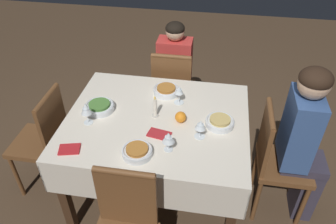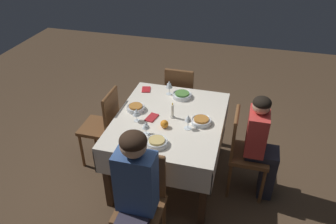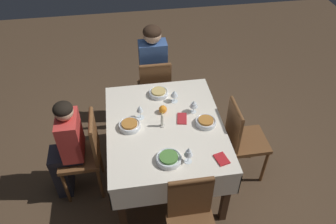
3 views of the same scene
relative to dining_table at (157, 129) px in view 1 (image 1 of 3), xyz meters
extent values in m
plane|color=#4C3826|center=(0.00, 0.00, -0.65)|extent=(8.00, 8.00, 0.00)
cube|color=silver|center=(0.00, 0.00, 0.08)|extent=(1.25, 1.04, 0.04)
cube|color=silver|center=(0.00, 0.52, -0.06)|extent=(1.25, 0.01, 0.24)
cube|color=silver|center=(0.00, -0.52, -0.06)|extent=(1.25, 0.01, 0.24)
cube|color=silver|center=(0.62, 0.00, -0.06)|extent=(0.01, 1.04, 0.24)
cube|color=silver|center=(-0.62, 0.00, -0.06)|extent=(0.01, 1.04, 0.24)
cube|color=#3D2616|center=(0.56, 0.45, -0.30)|extent=(0.06, 0.06, 0.71)
cube|color=#3D2616|center=(-0.56, 0.45, -0.30)|extent=(0.06, 0.06, 0.71)
cube|color=#3D2616|center=(0.56, -0.45, -0.30)|extent=(0.06, 0.06, 0.71)
cube|color=#3D2616|center=(-0.56, -0.45, -0.30)|extent=(0.06, 0.06, 0.71)
cube|color=brown|center=(0.91, -0.01, -0.20)|extent=(0.37, 0.37, 0.04)
cube|color=brown|center=(0.74, -0.01, 0.03)|extent=(0.03, 0.34, 0.42)
cylinder|color=brown|center=(0.74, -0.01, 0.23)|extent=(0.04, 0.33, 0.04)
cylinder|color=brown|center=(1.07, -0.17, -0.44)|extent=(0.03, 0.03, 0.43)
cylinder|color=brown|center=(1.07, 0.15, -0.44)|extent=(0.03, 0.03, 0.43)
cylinder|color=brown|center=(0.75, -0.17, -0.44)|extent=(0.03, 0.03, 0.43)
cylinder|color=brown|center=(0.75, 0.15, -0.44)|extent=(0.03, 0.03, 0.43)
cube|color=brown|center=(0.00, 0.81, -0.20)|extent=(0.37, 0.37, 0.04)
cube|color=brown|center=(0.00, 0.64, 0.03)|extent=(0.34, 0.03, 0.42)
cylinder|color=brown|center=(0.00, 0.64, 0.23)|extent=(0.33, 0.04, 0.04)
cylinder|color=brown|center=(0.16, 0.96, -0.44)|extent=(0.03, 0.03, 0.43)
cylinder|color=brown|center=(-0.16, 0.96, -0.44)|extent=(0.03, 0.03, 0.43)
cylinder|color=brown|center=(0.16, 0.65, -0.44)|extent=(0.03, 0.03, 0.43)
cylinder|color=brown|center=(-0.16, 0.65, -0.44)|extent=(0.03, 0.03, 0.43)
cube|color=brown|center=(-0.05, -0.64, 0.03)|extent=(0.34, 0.03, 0.42)
cylinder|color=brown|center=(-0.05, -0.64, 0.23)|extent=(0.33, 0.04, 0.04)
cube|color=brown|center=(-0.91, -0.08, -0.20)|extent=(0.37, 0.37, 0.04)
cube|color=brown|center=(-0.74, -0.08, 0.03)|extent=(0.03, 0.34, 0.42)
cylinder|color=brown|center=(-0.74, -0.08, 0.23)|extent=(0.04, 0.33, 0.04)
cylinder|color=brown|center=(-1.07, 0.08, -0.44)|extent=(0.03, 0.03, 0.43)
cylinder|color=brown|center=(-1.07, -0.24, -0.44)|extent=(0.03, 0.03, 0.43)
cylinder|color=brown|center=(-0.75, 0.08, -0.44)|extent=(0.03, 0.03, 0.43)
cylinder|color=brown|center=(-0.75, -0.24, -0.44)|extent=(0.03, 0.03, 0.43)
cube|color=#383342|center=(1.11, -0.01, -0.42)|extent=(0.14, 0.22, 0.47)
cube|color=#383342|center=(1.02, -0.01, -0.15)|extent=(0.31, 0.24, 0.06)
cube|color=#38568E|center=(0.94, -0.01, 0.14)|extent=(0.18, 0.30, 0.52)
sphere|color=#D6A884|center=(0.94, -0.01, 0.48)|extent=(0.19, 0.19, 0.19)
ellipsoid|color=black|center=(0.94, -0.01, 0.52)|extent=(0.19, 0.19, 0.13)
cube|color=#282833|center=(0.00, 1.00, -0.42)|extent=(0.23, 0.14, 0.47)
cube|color=#282833|center=(0.00, 0.92, -0.15)|extent=(0.24, 0.31, 0.06)
cube|color=red|center=(0.00, 0.83, 0.08)|extent=(0.30, 0.18, 0.41)
sphere|color=#D6A884|center=(0.00, 0.83, 0.37)|extent=(0.16, 0.16, 0.16)
ellipsoid|color=black|center=(0.00, 0.83, 0.39)|extent=(0.16, 0.16, 0.11)
cylinder|color=silver|center=(0.43, 0.00, 0.11)|extent=(0.19, 0.19, 0.04)
torus|color=silver|center=(0.43, 0.00, 0.13)|extent=(0.19, 0.19, 0.01)
cylinder|color=tan|center=(0.43, 0.00, 0.14)|extent=(0.14, 0.14, 0.02)
cylinder|color=white|center=(0.31, -0.14, 0.10)|extent=(0.07, 0.07, 0.00)
cylinder|color=white|center=(0.31, -0.14, 0.13)|extent=(0.01, 0.01, 0.07)
cone|color=white|center=(0.31, -0.14, 0.19)|extent=(0.07, 0.07, 0.06)
cylinder|color=white|center=(0.31, -0.14, 0.18)|extent=(0.04, 0.04, 0.03)
cylinder|color=silver|center=(0.01, 0.31, 0.11)|extent=(0.19, 0.19, 0.04)
torus|color=silver|center=(0.01, 0.31, 0.13)|extent=(0.19, 0.19, 0.01)
cylinder|color=#B2702D|center=(0.01, 0.31, 0.14)|extent=(0.14, 0.14, 0.02)
cylinder|color=white|center=(0.13, 0.21, 0.10)|extent=(0.07, 0.07, 0.00)
cylinder|color=white|center=(0.13, 0.21, 0.14)|extent=(0.01, 0.01, 0.08)
cone|color=white|center=(0.13, 0.21, 0.21)|extent=(0.06, 0.06, 0.06)
cylinder|color=white|center=(0.13, 0.21, 0.20)|extent=(0.04, 0.04, 0.03)
cylinder|color=silver|center=(-0.05, -0.36, 0.11)|extent=(0.19, 0.19, 0.04)
torus|color=silver|center=(-0.05, -0.36, 0.13)|extent=(0.18, 0.18, 0.01)
cylinder|color=#B2702D|center=(-0.05, -0.36, 0.14)|extent=(0.13, 0.13, 0.02)
cylinder|color=white|center=(0.13, -0.29, 0.10)|extent=(0.06, 0.06, 0.00)
cylinder|color=white|center=(0.13, -0.29, 0.13)|extent=(0.01, 0.01, 0.06)
cone|color=white|center=(0.13, -0.29, 0.20)|extent=(0.08, 0.08, 0.07)
cylinder|color=white|center=(0.13, -0.29, 0.18)|extent=(0.05, 0.05, 0.03)
cylinder|color=silver|center=(-0.42, 0.03, 0.11)|extent=(0.21, 0.21, 0.04)
torus|color=silver|center=(-0.42, 0.03, 0.13)|extent=(0.20, 0.20, 0.01)
cylinder|color=#4C7F38|center=(-0.42, 0.03, 0.14)|extent=(0.15, 0.15, 0.02)
cylinder|color=white|center=(-0.45, -0.12, 0.10)|extent=(0.06, 0.06, 0.00)
cylinder|color=white|center=(-0.45, -0.12, 0.14)|extent=(0.01, 0.01, 0.08)
cone|color=white|center=(-0.45, -0.12, 0.22)|extent=(0.07, 0.07, 0.08)
cylinder|color=white|center=(-0.45, -0.12, 0.20)|extent=(0.04, 0.04, 0.04)
cylinder|color=beige|center=(-0.01, 0.03, 0.10)|extent=(0.05, 0.05, 0.01)
cylinder|color=white|center=(-0.01, 0.03, 0.17)|extent=(0.03, 0.03, 0.13)
ellipsoid|color=#F9C64C|center=(-0.01, 0.03, 0.25)|extent=(0.01, 0.01, 0.03)
sphere|color=orange|center=(0.17, -0.01, 0.13)|extent=(0.08, 0.08, 0.08)
cube|color=#AD2328|center=(0.05, -0.16, 0.10)|extent=(0.16, 0.11, 0.01)
cube|color=red|center=(-0.47, -0.39, 0.10)|extent=(0.15, 0.12, 0.01)
camera|label=1|loc=(0.37, -1.72, 1.51)|focal=35.00mm
camera|label=2|loc=(2.55, 0.66, 1.87)|focal=35.00mm
camera|label=3|loc=(-2.09, 0.30, 2.13)|focal=35.00mm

